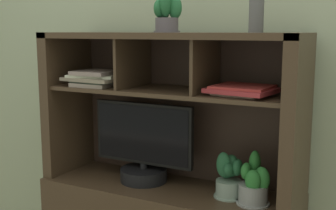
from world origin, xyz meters
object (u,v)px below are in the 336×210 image
Objects in this scene: magazine_stack_left at (96,78)px; magazine_stack_centre at (242,90)px; tv_monitor at (143,151)px; potted_orchid at (229,177)px; ceramic_vase at (256,14)px; potted_succulent at (166,14)px; potted_fern at (254,185)px.

magazine_stack_left is 0.79m from magazine_stack_centre.
tv_monitor is 0.48m from potted_orchid.
potted_orchid is at bearing 4.55° from magazine_stack_left.
magazine_stack_centre reaches higher than potted_orchid.
potted_orchid is at bearing -173.74° from ceramic_vase.
potted_orchid is 0.84m from potted_succulent.
potted_orchid is at bearing -0.57° from tv_monitor.
potted_succulent reaches higher than potted_orchid.
ceramic_vase is (0.04, 0.05, 0.34)m from magazine_stack_centre.
potted_fern reaches higher than potted_orchid.
magazine_stack_left is 1.96× the size of ceramic_vase.
tv_monitor is 0.62m from potted_fern.
ceramic_vase is (0.83, 0.07, 0.32)m from magazine_stack_left.
potted_fern is 0.77m from ceramic_vase.
tv_monitor is at bearing -179.35° from ceramic_vase.
potted_fern is (0.61, -0.04, -0.08)m from tv_monitor.
magazine_stack_centre reaches higher than potted_fern.
potted_orchid is 0.43m from magazine_stack_centre.
ceramic_vase is at bearing 3.69° from potted_succulent.
magazine_stack_centre is 1.53× the size of potted_succulent.
tv_monitor is 3.53× the size of ceramic_vase.
magazine_stack_left is at bearing -174.08° from potted_succulent.
magazine_stack_centre is at bearing -132.70° from ceramic_vase.
potted_fern is 0.97m from magazine_stack_left.
tv_monitor reaches higher than potted_fern.
magazine_stack_centre is (0.79, 0.02, -0.02)m from magazine_stack_left.
magazine_stack_centre is 1.95× the size of ceramic_vase.
magazine_stack_centre is at bearing -4.12° from tv_monitor.
potted_succulent reaches higher than potted_fern.
magazine_stack_left reaches higher than tv_monitor.
potted_fern is at bearing -3.44° from tv_monitor.
magazine_stack_centre is 0.52m from potted_succulent.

